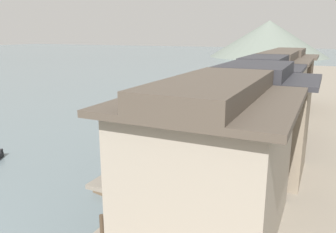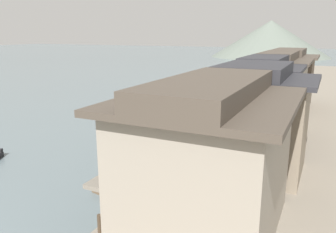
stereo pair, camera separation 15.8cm
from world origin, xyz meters
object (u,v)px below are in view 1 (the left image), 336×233
(boat_moored_third, at_px, (171,153))
(boat_moored_far, at_px, (231,103))
(mooring_post_dock_mid, at_px, (168,169))
(house_waterfront_tall, at_px, (262,99))
(boat_upstream_distant, at_px, (206,129))
(boat_midriver_upstream, at_px, (122,179))
(boat_moored_second, at_px, (260,83))
(house_waterfront_narrow, at_px, (276,87))
(mooring_post_dock_near, at_px, (102,224))
(boat_midriver_drifting, at_px, (222,113))
(house_waterfront_far, at_px, (287,78))
(house_waterfront_nearest, at_px, (210,158))
(house_waterfront_second, at_px, (252,119))
(boat_crossing_west, at_px, (253,92))

(boat_moored_third, height_order, boat_moored_far, boat_moored_third)
(boat_moored_far, relative_size, mooring_post_dock_mid, 6.85)
(boat_moored_third, bearing_deg, house_waterfront_tall, 45.03)
(boat_upstream_distant, relative_size, mooring_post_dock_mid, 6.73)
(boat_midriver_upstream, bearing_deg, boat_moored_second, 90.19)
(mooring_post_dock_mid, bearing_deg, boat_moored_third, 112.57)
(house_waterfront_narrow, height_order, mooring_post_dock_near, house_waterfront_narrow)
(boat_midriver_drifting, relative_size, house_waterfront_far, 0.69)
(boat_midriver_drifting, xyz_separation_m, house_waterfront_nearest, (5.75, -21.65, 3.41))
(boat_midriver_drifting, relative_size, house_waterfront_second, 0.62)
(boat_midriver_drifting, height_order, boat_upstream_distant, boat_upstream_distant)
(boat_moored_third, xyz_separation_m, house_waterfront_narrow, (5.15, 11.67, 3.34))
(boat_midriver_upstream, bearing_deg, boat_upstream_distant, 86.09)
(house_waterfront_narrow, bearing_deg, boat_moored_second, 103.19)
(boat_midriver_upstream, distance_m, house_waterfront_narrow, 18.14)
(mooring_post_dock_near, bearing_deg, house_waterfront_nearest, 32.01)
(boat_midriver_upstream, xyz_separation_m, mooring_post_dock_near, (2.53, -5.35, 0.73))
(boat_moored_second, xyz_separation_m, house_waterfront_nearest, (6.34, -45.55, 3.44))
(boat_midriver_drifting, xyz_separation_m, house_waterfront_tall, (5.36, -8.34, 3.43))
(boat_moored_third, height_order, house_waterfront_far, house_waterfront_far)
(boat_crossing_west, xyz_separation_m, house_waterfront_second, (5.77, -29.35, 3.41))
(boat_moored_second, bearing_deg, boat_midriver_drifting, -88.58)
(boat_midriver_upstream, height_order, house_waterfront_tall, house_waterfront_tall)
(house_waterfront_second, bearing_deg, boat_crossing_west, 101.13)
(boat_midriver_drifting, distance_m, boat_upstream_distant, 6.43)
(mooring_post_dock_near, bearing_deg, house_waterfront_far, 83.17)
(boat_crossing_west, xyz_separation_m, mooring_post_dock_near, (1.89, -38.57, 0.79))
(boat_moored_second, distance_m, house_waterfront_far, 19.97)
(boat_midriver_upstream, bearing_deg, mooring_post_dock_near, -64.63)
(boat_midriver_drifting, bearing_deg, boat_upstream_distant, -86.62)
(boat_moored_far, bearing_deg, house_waterfront_second, -72.20)
(boat_moored_second, bearing_deg, boat_midriver_upstream, -89.81)
(boat_midriver_upstream, relative_size, boat_upstream_distant, 0.74)
(mooring_post_dock_near, relative_size, mooring_post_dock_mid, 1.02)
(boat_moored_second, xyz_separation_m, boat_moored_third, (0.87, -37.33, 0.10))
(boat_moored_second, height_order, mooring_post_dock_near, mooring_post_dock_near)
(boat_midriver_drifting, bearing_deg, house_waterfront_second, -67.95)
(house_waterfront_tall, bearing_deg, mooring_post_dock_near, -101.87)
(boat_midriver_upstream, height_order, boat_crossing_west, boat_midriver_upstream)
(house_waterfront_second, bearing_deg, mooring_post_dock_mid, -141.86)
(house_waterfront_narrow, bearing_deg, boat_moored_far, 129.47)
(mooring_post_dock_near, bearing_deg, boat_moored_third, 99.74)
(mooring_post_dock_mid, bearing_deg, mooring_post_dock_near, -90.00)
(boat_moored_far, xyz_separation_m, house_waterfront_far, (6.08, -0.22, 3.43))
(boat_moored_third, relative_size, house_waterfront_far, 0.91)
(boat_moored_second, relative_size, boat_upstream_distant, 0.81)
(boat_moored_third, xyz_separation_m, mooring_post_dock_mid, (1.80, -4.34, 0.73))
(mooring_post_dock_mid, bearing_deg, boat_upstream_distant, 98.53)
(boat_crossing_west, height_order, mooring_post_dock_near, mooring_post_dock_near)
(boat_upstream_distant, distance_m, house_waterfront_second, 10.57)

